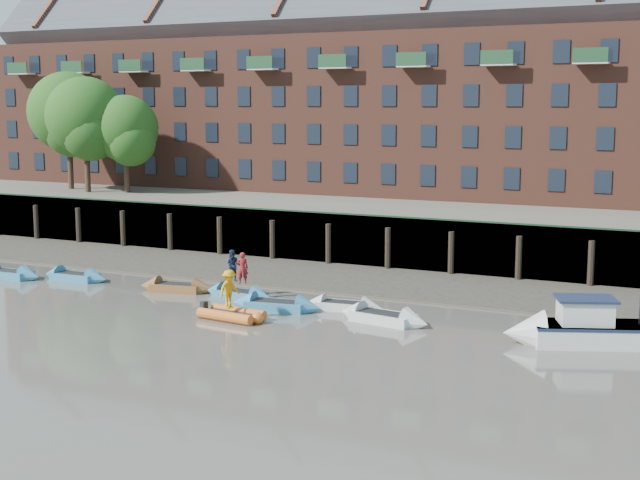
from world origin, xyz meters
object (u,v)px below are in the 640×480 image
Objects in this scene: rowboat_0 at (9,274)px; rib_tender at (234,315)px; rowboat_6 at (383,318)px; person_rib_crew at (229,289)px; rowboat_5 at (343,306)px; person_rower_a at (242,268)px; person_rower_b at (233,266)px; rowboat_1 at (75,277)px; rowboat_2 at (177,287)px; motor_launch at (569,329)px; rowboat_4 at (276,305)px; rowboat_3 at (238,294)px.

rowboat_0 is 1.31× the size of rib_tender.
person_rib_crew is (-6.75, -2.52, 1.21)m from rowboat_6.
person_rower_a is at bearing 173.89° from rowboat_5.
person_rower_b reaches higher than person_rower_a.
rib_tender is (13.10, -4.12, 0.03)m from rowboat_1.
rowboat_6 is 6.99m from rib_tender.
person_rower_a is at bearing 37.48° from person_rib_crew.
rowboat_5 is at bearing 148.88° from person_rower_a.
rowboat_2 is at bearing 173.24° from rowboat_5.
motor_launch reaches higher than rowboat_1.
rowboat_5 is at bearing 18.29° from rowboat_4.
rowboat_0 is 1.08× the size of rowboat_5.
rowboat_1 is 2.36× the size of person_rib_crew.
rowboat_0 is at bearing -171.69° from rowboat_6.
rowboat_0 is at bearing 175.60° from rowboat_2.
rowboat_5 is 1.22× the size of rib_tender.
rowboat_1 is at bearing -174.10° from rowboat_3.
person_rower_b is at bearing 4.30° from rowboat_0.
rowboat_6 is 1.43× the size of rib_tender.
rib_tender is 4.68m from person_rower_a.
rowboat_1 is 2.57× the size of person_rower_b.
rib_tender is at bearing -116.21° from rowboat_4.
rowboat_1 is at bearing 169.48° from rib_tender.
rib_tender is 2.04× the size of person_rower_a.
rowboat_5 is at bearing 5.17° from rowboat_3.
rowboat_4 is 3.31m from rowboat_5.
motor_launch is (28.06, -1.73, 0.44)m from rowboat_1.
person_rib_crew is (2.46, -4.40, -0.19)m from person_rower_b.
rowboat_6 is 2.88× the size of person_rower_b.
motor_launch is at bearing -23.72° from person_rower_b.
rowboat_4 is at bearing -7.51° from person_rib_crew.
rowboat_2 is 2.65× the size of person_rower_b.
person_rower_a is at bearing 2.70° from rowboat_0.
motor_launch is 17.79m from person_rower_b.
rib_tender is 2.02× the size of person_rower_b.
rowboat_1 is 16.91m from rowboat_5.
rowboat_0 reaches higher than rowboat_5.
rib_tender is at bearing -18.80° from rowboat_1.
rowboat_4 is 3.41m from person_rower_a.
rowboat_3 is at bearing -27.52° from motor_launch.
rowboat_6 is (19.62, -1.60, 0.02)m from rowboat_1.
rib_tender is at bearing -44.35° from rowboat_2.
person_rower_a reaches higher than motor_launch.
person_rib_crew is (2.01, -4.14, 1.24)m from rowboat_3.
rowboat_0 reaches higher than rowboat_1.
rib_tender is 1.85× the size of person_rib_crew.
rowboat_2 reaches higher than rib_tender.
rowboat_6 is at bearing 28.04° from rib_tender.
person_rower_a reaches higher than rowboat_3.
person_rower_b is at bearing 128.38° from rib_tender.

